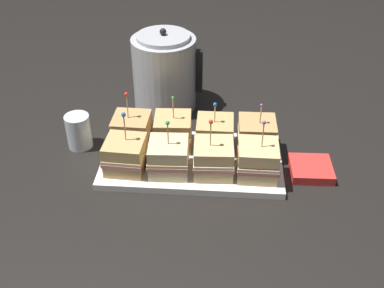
% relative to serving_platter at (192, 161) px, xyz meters
% --- Properties ---
extents(ground_plane, '(6.00, 6.00, 0.00)m').
position_rel_serving_platter_xyz_m(ground_plane, '(0.00, 0.00, -0.01)').
color(ground_plane, black).
extents(serving_platter, '(0.48, 0.26, 0.02)m').
position_rel_serving_platter_xyz_m(serving_platter, '(0.00, 0.00, 0.00)').
color(serving_platter, white).
rests_on(serving_platter, ground_plane).
extents(sandwich_front_far_left, '(0.11, 0.11, 0.16)m').
position_rel_serving_platter_xyz_m(sandwich_front_far_left, '(-0.17, -0.05, 0.05)').
color(sandwich_front_far_left, tan).
rests_on(sandwich_front_far_left, serving_platter).
extents(sandwich_front_center_left, '(0.11, 0.11, 0.15)m').
position_rel_serving_platter_xyz_m(sandwich_front_center_left, '(-0.06, -0.06, 0.05)').
color(sandwich_front_center_left, beige).
rests_on(sandwich_front_center_left, serving_platter).
extents(sandwich_front_center_right, '(0.11, 0.11, 0.16)m').
position_rel_serving_platter_xyz_m(sandwich_front_center_right, '(0.06, -0.05, 0.05)').
color(sandwich_front_center_right, '#DBB77A').
rests_on(sandwich_front_center_right, serving_platter).
extents(sandwich_front_far_right, '(0.10, 0.10, 0.16)m').
position_rel_serving_platter_xyz_m(sandwich_front_far_right, '(0.17, -0.06, 0.05)').
color(sandwich_front_far_right, '#DBB77A').
rests_on(sandwich_front_far_right, serving_platter).
extents(sandwich_back_far_left, '(0.11, 0.11, 0.16)m').
position_rel_serving_platter_xyz_m(sandwich_back_far_left, '(-0.17, 0.06, 0.05)').
color(sandwich_back_far_left, tan).
rests_on(sandwich_back_far_left, serving_platter).
extents(sandwich_back_center_left, '(0.11, 0.11, 0.16)m').
position_rel_serving_platter_xyz_m(sandwich_back_center_left, '(-0.06, 0.06, 0.05)').
color(sandwich_back_center_left, tan).
rests_on(sandwich_back_center_left, serving_platter).
extents(sandwich_back_center_right, '(0.10, 0.10, 0.14)m').
position_rel_serving_platter_xyz_m(sandwich_back_center_right, '(0.06, 0.06, 0.05)').
color(sandwich_back_center_right, tan).
rests_on(sandwich_back_center_right, serving_platter).
extents(sandwich_back_far_right, '(0.10, 0.10, 0.15)m').
position_rel_serving_platter_xyz_m(sandwich_back_far_right, '(0.17, 0.05, 0.05)').
color(sandwich_back_far_right, tan).
rests_on(sandwich_back_far_right, serving_platter).
extents(kettle_steel, '(0.22, 0.19, 0.26)m').
position_rel_serving_platter_xyz_m(kettle_steel, '(-0.11, 0.30, 0.11)').
color(kettle_steel, '#B7BABF').
rests_on(kettle_steel, ground_plane).
extents(drinking_glass, '(0.07, 0.07, 0.10)m').
position_rel_serving_platter_xyz_m(drinking_glass, '(-0.32, 0.06, 0.04)').
color(drinking_glass, silver).
rests_on(drinking_glass, ground_plane).
extents(napkin_stack, '(0.11, 0.11, 0.02)m').
position_rel_serving_platter_xyz_m(napkin_stack, '(0.31, -0.02, 0.00)').
color(napkin_stack, red).
rests_on(napkin_stack, ground_plane).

